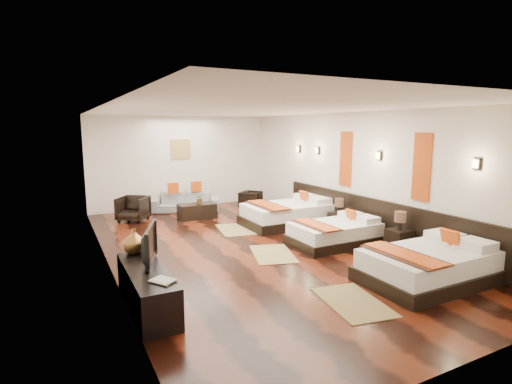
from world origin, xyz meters
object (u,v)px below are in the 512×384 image
bed_far (288,214)px  tv (145,245)px  nightstand_b (339,220)px  armchair_right (251,200)px  armchair_left (133,209)px  sofa (185,202)px  bed_near (429,265)px  tv_console (147,288)px  nightstand_a (399,238)px  table_plant (200,198)px  bed_mid (335,233)px  coffee_table (197,211)px  book (157,284)px  figurine (134,241)px

bed_far → tv: tv is taller
nightstand_b → armchair_right: (-0.69, 3.30, -0.00)m
bed_far → armchair_left: bearing=146.8°
sofa → bed_near: bearing=-55.0°
bed_near → tv_console: size_ratio=1.18×
bed_near → nightstand_a: size_ratio=2.57×
bed_far → table_plant: bearing=134.4°
bed_near → sofa: bearing=104.4°
nightstand_a → table_plant: size_ratio=2.91×
tv → armchair_left: size_ratio=1.25×
bed_far → armchair_right: 2.23m
bed_mid → coffee_table: 4.08m
bed_far → coffee_table: size_ratio=2.20×
book → coffee_table: size_ratio=0.29×
nightstand_b → sofa: 4.65m
nightstand_b → coffee_table: 3.82m
bed_near → armchair_right: bed_near is taller
tv → coffee_table: bearing=-6.7°
coffee_table → armchair_left: bearing=163.8°
nightstand_b → table_plant: nightstand_b is taller
bed_near → bed_mid: size_ratio=1.13×
bed_far → book: bearing=-138.6°
bed_mid → table_plant: size_ratio=6.60×
figurine → armchair_right: (4.26, 4.54, -0.47)m
bed_mid → nightstand_b: size_ratio=2.37×
bed_mid → armchair_left: bearing=129.6°
tv_console → table_plant: table_plant is taller
bed_near → tv: size_ratio=2.32×
figurine → armchair_right: figurine is taller
nightstand_a → armchair_left: (-4.16, 5.15, 0.04)m
nightstand_b → table_plant: (-2.47, 2.83, 0.26)m
armchair_left → armchair_right: (3.47, -0.00, -0.06)m
nightstand_a → tv: (-4.89, 0.10, 0.52)m
bed_mid → tv: (-4.14, -0.93, 0.57)m
bed_far → coffee_table: bearing=135.7°
tv → armchair_left: bearing=12.0°
nightstand_a → tv: bearing=178.9°
bed_near → bed_far: bearing=90.0°
nightstand_a → coffee_table: bearing=118.6°
bed_far → nightstand_a: 3.01m
tv → sofa: 6.13m
armchair_right → sofa: bearing=121.6°
bed_far → sofa: (-1.81, 2.82, -0.00)m
tv → sofa: bearing=-2.3°
coffee_table → bed_near: bearing=-73.2°
bed_near → bed_far: bed_far is taller
tv → armchair_left: 5.13m
bed_far → armchair_right: (0.06, 2.23, -0.01)m
bed_near → tv_console: 4.35m
tv_console → sofa: size_ratio=0.93×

